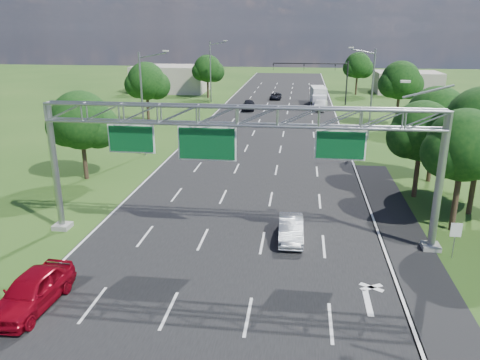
% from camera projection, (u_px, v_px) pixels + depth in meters
% --- Properties ---
extents(ground, '(220.00, 220.00, 0.00)m').
position_uv_depth(ground, '(260.00, 159.00, 45.38)').
color(ground, '#224815').
rests_on(ground, ground).
extents(road, '(18.00, 180.00, 0.02)m').
position_uv_depth(road, '(260.00, 159.00, 45.38)').
color(road, black).
rests_on(road, ground).
extents(road_flare, '(3.00, 30.00, 0.02)m').
position_uv_depth(road_flare, '(400.00, 233.00, 29.05)').
color(road_flare, black).
rests_on(road_flare, ground).
extents(sign_gantry, '(23.50, 1.00, 9.56)m').
position_uv_depth(sign_gantry, '(239.00, 126.00, 26.23)').
color(sign_gantry, gray).
rests_on(sign_gantry, ground).
extents(regulatory_sign, '(0.60, 0.08, 2.10)m').
position_uv_depth(regulatory_sign, '(456.00, 233.00, 25.47)').
color(regulatory_sign, gray).
rests_on(regulatory_sign, ground).
extents(traffic_signal, '(12.21, 0.24, 7.00)m').
position_uv_depth(traffic_signal, '(325.00, 73.00, 75.84)').
color(traffic_signal, black).
rests_on(traffic_signal, ground).
extents(streetlight_l_near, '(2.97, 0.22, 10.16)m').
position_uv_depth(streetlight_l_near, '(144.00, 99.00, 45.04)').
color(streetlight_l_near, gray).
rests_on(streetlight_l_near, ground).
extents(streetlight_l_far, '(2.97, 0.22, 10.16)m').
position_uv_depth(streetlight_l_far, '(212.00, 69.00, 78.02)').
color(streetlight_l_far, gray).
rests_on(streetlight_l_far, ground).
extents(streetlight_r_mid, '(2.97, 0.22, 10.16)m').
position_uv_depth(streetlight_r_mid, '(370.00, 90.00, 51.68)').
color(streetlight_r_mid, gray).
rests_on(streetlight_r_mid, ground).
extents(tree_cluster_right, '(9.91, 14.60, 8.68)m').
position_uv_depth(tree_cluster_right, '(464.00, 134.00, 31.72)').
color(tree_cluster_right, '#2D2116').
rests_on(tree_cluster_right, ground).
extents(tree_verge_la, '(5.76, 4.80, 7.40)m').
position_uv_depth(tree_verge_la, '(82.00, 123.00, 38.11)').
color(tree_verge_la, '#2D2116').
rests_on(tree_verge_la, ground).
extents(tree_verge_lb, '(5.76, 4.80, 8.06)m').
position_uv_depth(tree_verge_lb, '(147.00, 83.00, 59.83)').
color(tree_verge_lb, '#2D2116').
rests_on(tree_verge_lb, ground).
extents(tree_verge_lc, '(5.76, 4.80, 7.62)m').
position_uv_depth(tree_verge_lc, '(208.00, 70.00, 83.15)').
color(tree_verge_lc, '#2D2116').
rests_on(tree_verge_lc, ground).
extents(tree_verge_rd, '(5.76, 4.80, 8.28)m').
position_uv_depth(tree_verge_rd, '(401.00, 82.00, 58.65)').
color(tree_verge_rd, '#2D2116').
rests_on(tree_verge_rd, ground).
extents(tree_verge_re, '(5.76, 4.80, 7.84)m').
position_uv_depth(tree_verge_re, '(358.00, 67.00, 87.31)').
color(tree_verge_re, '#2D2116').
rests_on(tree_verge_re, ground).
extents(building_left, '(14.00, 10.00, 5.00)m').
position_uv_depth(building_left, '(171.00, 79.00, 92.54)').
color(building_left, '#ADA191').
rests_on(building_left, ground).
extents(building_right, '(12.00, 9.00, 4.00)m').
position_uv_depth(building_right, '(407.00, 82.00, 90.82)').
color(building_right, '#ADA191').
rests_on(building_right, ground).
extents(red_coupe, '(2.28, 5.02, 1.67)m').
position_uv_depth(red_coupe, '(32.00, 291.00, 21.15)').
color(red_coupe, maroon).
rests_on(red_coupe, ground).
extents(silver_sedan, '(1.57, 4.14, 1.35)m').
position_uv_depth(silver_sedan, '(291.00, 229.00, 28.03)').
color(silver_sedan, '#ABB0B7').
rests_on(silver_sedan, ground).
extents(car_queue_b, '(2.00, 4.15, 1.14)m').
position_uv_depth(car_queue_b, '(276.00, 96.00, 82.82)').
color(car_queue_b, black).
rests_on(car_queue_b, ground).
extents(car_queue_c, '(2.11, 4.66, 1.55)m').
position_uv_depth(car_queue_c, '(249.00, 105.00, 71.96)').
color(car_queue_c, black).
rests_on(car_queue_c, ground).
extents(car_queue_d, '(2.27, 4.91, 1.56)m').
position_uv_depth(car_queue_d, '(321.00, 105.00, 71.75)').
color(car_queue_d, silver).
rests_on(car_queue_d, ground).
extents(box_truck, '(2.64, 7.66, 2.84)m').
position_uv_depth(box_truck, '(318.00, 97.00, 76.64)').
color(box_truck, silver).
rests_on(box_truck, ground).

